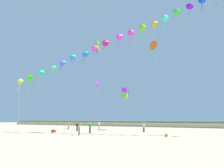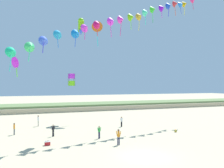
{
  "view_description": "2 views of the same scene",
  "coord_description": "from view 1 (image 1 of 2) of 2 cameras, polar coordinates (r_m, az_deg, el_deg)",
  "views": [
    {
      "loc": [
        15.66,
        -14.52,
        1.88
      ],
      "look_at": [
        -0.5,
        11.84,
        7.41
      ],
      "focal_mm": 32.0,
      "sensor_mm": 36.0,
      "label": 1
    },
    {
      "loc": [
        -9.94,
        -18.54,
        6.35
      ],
      "look_at": [
        0.02,
        8.51,
        6.4
      ],
      "focal_mm": 38.0,
      "sensor_mm": 36.0,
      "label": 2
    }
  ],
  "objects": [
    {
      "name": "dune_ridge",
      "position": [
        57.53,
        16.0,
        -10.88
      ],
      "size": [
        120.0,
        11.17,
        1.52
      ],
      "color": "#BFAE8B",
      "rests_on": "ground"
    },
    {
      "name": "large_kite_outer_drift",
      "position": [
        39.92,
        3.81,
        -2.55
      ],
      "size": [
        0.98,
        0.98,
        2.0
      ],
      "color": "#6FE01D"
    },
    {
      "name": "person_near_right",
      "position": [
        41.16,
        -3.73,
        -11.41
      ],
      "size": [
        0.22,
        0.58,
        1.65
      ],
      "color": "gray",
      "rests_on": "ground"
    },
    {
      "name": "large_kite_high_solo",
      "position": [
        42.94,
        12.0,
        10.64
      ],
      "size": [
        2.17,
        1.42,
        4.62
      ],
      "color": "orange"
    },
    {
      "name": "large_kite_low_lead",
      "position": [
        46.66,
        -4.19,
        -0.16
      ],
      "size": [
        1.91,
        2.08,
        3.4
      ],
      "color": "#D421ED"
    },
    {
      "name": "person_mid_center",
      "position": [
        33.95,
        -9.93,
        -11.7
      ],
      "size": [
        0.51,
        0.29,
        1.5
      ],
      "color": "black",
      "rests_on": "ground"
    },
    {
      "name": "beach_ball",
      "position": [
        23.68,
        15.3,
        -13.9
      ],
      "size": [
        0.36,
        0.36,
        0.36
      ],
      "color": "orange",
      "rests_on": "ground"
    },
    {
      "name": "beach_cooler",
      "position": [
        31.8,
        -16.34,
        -12.74
      ],
      "size": [
        0.58,
        0.41,
        0.46
      ],
      "color": "red",
      "rests_on": "ground"
    },
    {
      "name": "kite_banner_string",
      "position": [
        32.54,
        5.03,
        14.46
      ],
      "size": [
        36.57,
        14.25,
        23.19
      ],
      "color": "#99CC34"
    },
    {
      "name": "person_far_right",
      "position": [
        25.15,
        -9.37,
        -12.11
      ],
      "size": [
        0.51,
        0.42,
        1.65
      ],
      "color": "#282D4C",
      "rests_on": "ground"
    },
    {
      "name": "person_far_center",
      "position": [
        38.97,
        -12.33,
        -11.41
      ],
      "size": [
        0.23,
        0.52,
        1.49
      ],
      "color": "#474C56",
      "rests_on": "ground"
    },
    {
      "name": "person_far_left",
      "position": [
        31.19,
        9.04,
        -11.85
      ],
      "size": [
        0.54,
        0.21,
        1.52
      ],
      "color": "black",
      "rests_on": "ground"
    },
    {
      "name": "large_kite_mid_trail",
      "position": [
        34.19,
        -4.34,
        10.48
      ],
      "size": [
        0.9,
        1.35,
        2.16
      ],
      "color": "#6FC913"
    },
    {
      "name": "ground_plane",
      "position": [
        21.44,
        -16.13,
        -14.78
      ],
      "size": [
        240.0,
        240.0,
        0.0
      ],
      "primitive_type": "plane",
      "color": "beige"
    },
    {
      "name": "person_near_left",
      "position": [
        28.51,
        -6.32,
        -12.11
      ],
      "size": [
        0.52,
        0.23,
        1.5
      ],
      "color": "#282D4C",
      "rests_on": "ground"
    }
  ]
}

